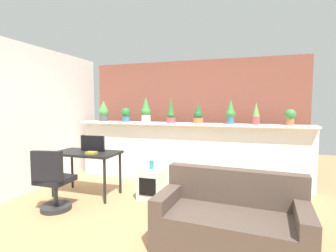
# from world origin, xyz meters

# --- Properties ---
(ground_plane) EXTENTS (12.00, 12.00, 0.00)m
(ground_plane) POSITION_xyz_m (0.00, 0.00, 0.00)
(ground_plane) COLOR tan
(divider_wall) EXTENTS (4.61, 0.16, 1.15)m
(divider_wall) POSITION_xyz_m (0.00, 2.00, 0.58)
(divider_wall) COLOR white
(divider_wall) RESTS_ON ground
(plant_shelf) EXTENTS (4.61, 0.35, 0.04)m
(plant_shelf) POSITION_xyz_m (0.00, 1.96, 1.17)
(plant_shelf) COLOR white
(plant_shelf) RESTS_ON divider_wall
(brick_wall_behind) EXTENTS (4.61, 0.10, 2.50)m
(brick_wall_behind) POSITION_xyz_m (0.00, 2.60, 1.25)
(brick_wall_behind) COLOR brown
(brick_wall_behind) RESTS_ON ground
(side_wall_left) EXTENTS (0.12, 4.40, 2.60)m
(side_wall_left) POSITION_xyz_m (-2.55, 0.40, 1.30)
(side_wall_left) COLOR white
(side_wall_left) RESTS_ON ground
(potted_plant_0) EXTENTS (0.22, 0.22, 0.45)m
(potted_plant_0) POSITION_xyz_m (-1.85, 1.99, 1.41)
(potted_plant_0) COLOR #4C4C51
(potted_plant_0) RESTS_ON plant_shelf
(potted_plant_1) EXTENTS (0.20, 0.20, 0.30)m
(potted_plant_1) POSITION_xyz_m (-1.28, 1.93, 1.35)
(potted_plant_1) COLOR #386B84
(potted_plant_1) RESTS_ON plant_shelf
(potted_plant_2) EXTENTS (0.21, 0.21, 0.52)m
(potted_plant_2) POSITION_xyz_m (-0.83, 1.94, 1.44)
(potted_plant_2) COLOR silver
(potted_plant_2) RESTS_ON plant_shelf
(potted_plant_3) EXTENTS (0.18, 0.18, 0.51)m
(potted_plant_3) POSITION_xyz_m (-0.30, 1.93, 1.40)
(potted_plant_3) COLOR #B7474C
(potted_plant_3) RESTS_ON plant_shelf
(potted_plant_4) EXTENTS (0.19, 0.19, 0.39)m
(potted_plant_4) POSITION_xyz_m (0.25, 1.94, 1.36)
(potted_plant_4) COLOR #C66B42
(potted_plant_4) RESTS_ON plant_shelf
(potted_plant_5) EXTENTS (0.17, 0.17, 0.46)m
(potted_plant_5) POSITION_xyz_m (0.85, 1.94, 1.42)
(potted_plant_5) COLOR #386B84
(potted_plant_5) RESTS_ON plant_shelf
(potted_plant_6) EXTENTS (0.13, 0.13, 0.40)m
(potted_plant_6) POSITION_xyz_m (1.29, 1.97, 1.39)
(potted_plant_6) COLOR #B7474C
(potted_plant_6) RESTS_ON plant_shelf
(potted_plant_7) EXTENTS (0.19, 0.19, 0.28)m
(potted_plant_7) POSITION_xyz_m (1.86, 1.95, 1.35)
(potted_plant_7) COLOR #C66B42
(potted_plant_7) RESTS_ON plant_shelf
(desk) EXTENTS (1.10, 0.60, 0.75)m
(desk) POSITION_xyz_m (-1.45, 0.78, 0.67)
(desk) COLOR black
(desk) RESTS_ON ground
(tv_monitor) EXTENTS (0.45, 0.04, 0.27)m
(tv_monitor) POSITION_xyz_m (-1.37, 0.86, 0.89)
(tv_monitor) COLOR black
(tv_monitor) RESTS_ON desk
(office_chair) EXTENTS (0.48, 0.48, 0.91)m
(office_chair) POSITION_xyz_m (-1.50, 0.05, 0.39)
(office_chair) COLOR #262628
(office_chair) RESTS_ON ground
(side_cube_shelf) EXTENTS (0.40, 0.41, 0.50)m
(side_cube_shelf) POSITION_xyz_m (-0.33, 0.97, 0.25)
(side_cube_shelf) COLOR silver
(side_cube_shelf) RESTS_ON ground
(vase_on_shelf) EXTENTS (0.08, 0.08, 0.14)m
(vase_on_shelf) POSITION_xyz_m (-0.32, 0.95, 0.57)
(vase_on_shelf) COLOR teal
(vase_on_shelf) RESTS_ON side_cube_shelf
(book_on_desk) EXTENTS (0.16, 0.12, 0.04)m
(book_on_desk) POSITION_xyz_m (-1.25, 0.64, 0.77)
(book_on_desk) COLOR gold
(book_on_desk) RESTS_ON desk
(couch) EXTENTS (1.61, 0.87, 0.80)m
(couch) POSITION_xyz_m (1.00, -0.12, 0.28)
(couch) COLOR brown
(couch) RESTS_ON ground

